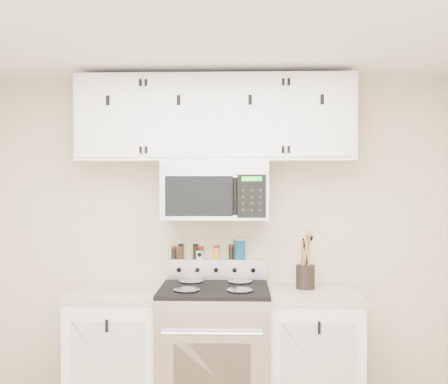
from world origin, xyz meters
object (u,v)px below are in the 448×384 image
(range, at_px, (214,351))
(microwave, at_px, (215,190))
(salt_canister, at_px, (239,249))
(utensil_crock, at_px, (305,275))

(range, distance_m, microwave, 1.15)
(microwave, xyz_separation_m, salt_canister, (0.18, 0.16, -0.45))
(microwave, relative_size, utensil_crock, 1.92)
(microwave, bearing_deg, utensil_crock, -3.42)
(microwave, bearing_deg, salt_canister, 41.43)
(range, distance_m, utensil_crock, 0.85)
(range, relative_size, microwave, 1.45)
(range, xyz_separation_m, utensil_crock, (0.65, 0.09, 0.53))
(utensil_crock, height_order, salt_canister, utensil_crock)
(salt_canister, bearing_deg, range, -122.05)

